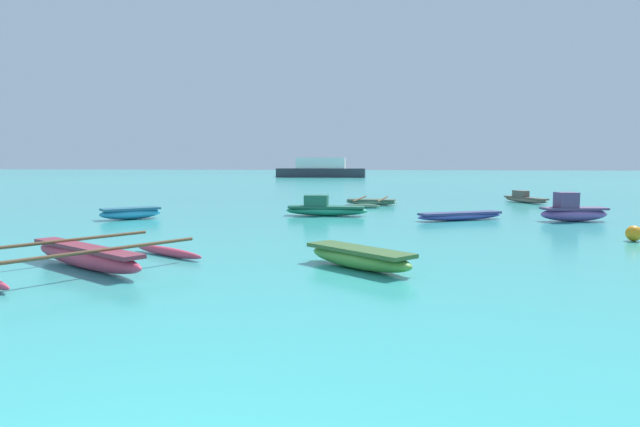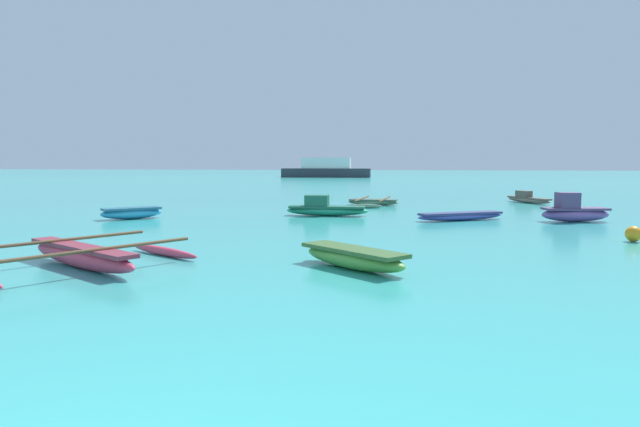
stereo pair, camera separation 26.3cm
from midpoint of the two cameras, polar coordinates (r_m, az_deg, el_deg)
name	(u,v)px [view 2 (the right image)]	position (r m, az deg, el deg)	size (l,w,h in m)	color
moored_boat_0	(325,208)	(22.19, 0.86, 0.51)	(3.20, 0.81, 0.80)	#25966C
moored_boat_1	(373,202)	(27.51, 5.62, 1.17)	(2.53, 4.00, 0.34)	gray
moored_boat_2	(132,213)	(22.07, -17.99, 0.09)	(2.17, 2.01, 0.42)	#349BCA
moored_boat_3	(528,199)	(30.72, 20.30, 1.40)	(1.82, 2.94, 0.60)	gray
moored_boat_4	(574,211)	(21.99, 24.36, 0.19)	(2.49, 1.15, 1.03)	#86559F
moored_boat_5	(353,257)	(11.45, 4.00, -4.37)	(2.47, 2.35, 0.41)	#5BA241
moored_boat_6	(461,216)	(21.14, 14.23, -0.22)	(3.37, 2.13, 0.29)	#4E51AE
moored_boat_7	(81,256)	(12.43, -22.20, -3.98)	(4.30, 4.74, 0.51)	#D9405C
mooring_buoy_0	(633,234)	(17.35, 29.24, -1.79)	(0.42, 0.42, 0.42)	orange
distant_ferry	(326,169)	(71.40, 0.73, 4.44)	(11.03, 2.43, 2.43)	#2D333D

